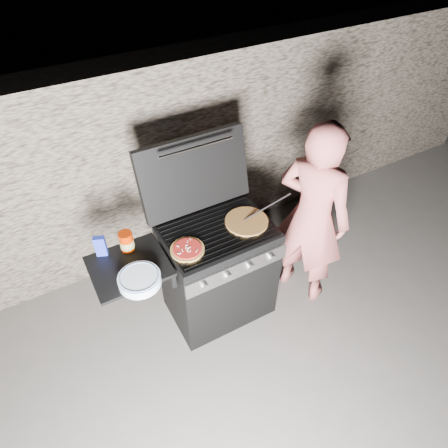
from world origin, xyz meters
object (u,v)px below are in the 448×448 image
sauce_jar (127,241)px  person (312,217)px  gas_grill (190,284)px  pizza_topped (187,249)px

sauce_jar → person: person is taller
gas_grill → person: 1.08m
pizza_topped → person: person is taller
gas_grill → sauce_jar: size_ratio=9.20×
pizza_topped → sauce_jar: (-0.35, 0.22, 0.05)m
person → pizza_topped: bearing=61.9°
sauce_jar → gas_grill: bearing=-21.3°
gas_grill → sauce_jar: (-0.37, 0.14, 0.52)m
pizza_topped → person: size_ratio=0.14×
pizza_topped → person: (1.03, -0.07, -0.10)m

